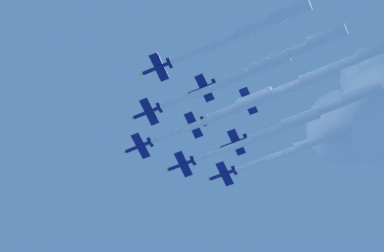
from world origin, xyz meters
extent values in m
cylinder|color=navy|center=(17.30, 4.06, 177.47)|extent=(9.08, 3.32, 1.38)
cone|color=yellow|center=(22.23, 5.17, 177.47)|extent=(1.56, 1.57, 1.31)
cylinder|color=black|center=(12.67, 3.03, 177.47)|extent=(0.81, 1.14, 1.04)
ellipsoid|color=black|center=(19.27, 4.36, 177.92)|extent=(2.06, 1.32, 0.88)
cube|color=navy|center=(16.77, 3.96, 177.43)|extent=(4.39, 8.44, 2.70)
cube|color=yellow|center=(15.98, 7.52, 178.67)|extent=(2.40, 1.18, 0.31)
cube|color=yellow|center=(17.58, 0.36, 176.32)|extent=(2.40, 1.18, 0.31)
cube|color=navy|center=(13.61, 3.24, 177.47)|extent=(1.75, 3.24, 1.07)
cube|color=yellow|center=(13.68, 2.96, 178.38)|extent=(1.52, 0.98, 1.85)
cylinder|color=white|center=(7.72, 1.92, 177.47)|extent=(11.10, 4.12, 1.76)
cylinder|color=white|center=(-1.54, -0.44, 177.38)|extent=(11.29, 4.98, 2.64)
cylinder|color=white|center=(-10.95, -2.15, 177.51)|extent=(11.49, 5.84, 3.52)
cylinder|color=white|center=(-20.36, -3.82, 177.64)|extent=(11.68, 6.69, 4.40)
cylinder|color=navy|center=(6.11, 12.85, 176.24)|extent=(9.08, 3.44, 1.39)
cone|color=yellow|center=(11.02, 14.02, 176.24)|extent=(1.57, 1.58, 1.32)
cylinder|color=black|center=(1.49, 11.74, 176.24)|extent=(0.83, 1.15, 1.04)
ellipsoid|color=black|center=(8.07, 13.17, 176.68)|extent=(2.07, 1.35, 0.88)
cube|color=navy|center=(5.58, 12.74, 176.19)|extent=(4.49, 8.44, 2.74)
cube|color=yellow|center=(4.74, 16.27, 177.45)|extent=(2.40, 1.21, 0.31)
cube|color=yellow|center=(6.44, 9.15, 175.06)|extent=(2.40, 1.21, 0.31)
cube|color=navy|center=(2.44, 11.97, 176.24)|extent=(1.79, 3.25, 1.09)
cube|color=yellow|center=(2.50, 11.68, 177.14)|extent=(1.53, 1.01, 1.84)
cylinder|color=white|center=(-3.47, 10.55, 176.24)|extent=(11.15, 4.29, 1.76)
cylinder|color=white|center=(-12.75, 8.04, 176.15)|extent=(11.36, 5.15, 2.65)
cylinder|color=white|center=(-22.18, 6.19, 176.27)|extent=(11.56, 6.00, 3.53)
cylinder|color=white|center=(-31.62, 4.36, 176.41)|extent=(11.77, 6.86, 4.41)
cylinder|color=navy|center=(11.19, -8.78, 176.07)|extent=(9.08, 3.46, 1.41)
cone|color=yellow|center=(16.10, -7.61, 176.07)|extent=(1.58, 1.61, 1.34)
cylinder|color=black|center=(6.57, -9.88, 176.07)|extent=(0.83, 1.17, 1.06)
ellipsoid|color=black|center=(13.16, -8.48, 176.51)|extent=(2.07, 1.36, 0.90)
cube|color=navy|center=(10.66, -8.89, 176.03)|extent=(4.46, 8.34, 3.04)
cube|color=yellow|center=(9.83, -5.40, 177.43)|extent=(2.40, 1.21, 0.34)
cube|color=yellow|center=(11.50, -12.43, 174.76)|extent=(2.40, 1.21, 0.34)
cube|color=navy|center=(7.51, -9.66, 176.07)|extent=(1.77, 3.21, 1.20)
cube|color=yellow|center=(7.59, -9.98, 176.97)|extent=(1.54, 1.07, 1.82)
cylinder|color=white|center=(1.55, -11.08, 176.07)|extent=(11.29, 4.34, 1.80)
cylinder|color=white|center=(-7.84, -13.60, 175.97)|extent=(11.50, 5.21, 2.70)
cylinder|color=white|center=(-17.38, -15.48, 176.11)|extent=(11.70, 6.09, 3.60)
cylinder|color=white|center=(-26.93, -17.32, 176.27)|extent=(11.91, 6.96, 4.50)
cylinder|color=navy|center=(0.00, 0.00, 177.68)|extent=(9.08, 3.40, 1.38)
cone|color=yellow|center=(4.92, 1.15, 177.68)|extent=(1.57, 1.58, 1.31)
cylinder|color=black|center=(-4.62, -1.08, 177.68)|extent=(0.82, 1.15, 1.04)
ellipsoid|color=black|center=(1.96, 0.31, 178.13)|extent=(2.06, 1.34, 0.88)
cube|color=navy|center=(-0.53, -0.11, 177.63)|extent=(4.47, 8.45, 2.69)
cube|color=yellow|center=(-1.36, 3.44, 178.87)|extent=(2.40, 1.20, 0.31)
cube|color=yellow|center=(0.31, -3.70, 176.53)|extent=(2.40, 1.20, 0.31)
cube|color=navy|center=(-3.68, -0.86, 177.68)|extent=(1.77, 3.25, 1.07)
cube|color=yellow|center=(-3.61, -1.14, 178.59)|extent=(1.52, 0.99, 1.85)
cylinder|color=white|center=(-9.85, -2.31, 177.68)|extent=(11.74, 4.37, 1.76)
cylinder|color=white|center=(-19.64, -4.90, 177.59)|extent=(11.94, 5.23, 2.64)
cylinder|color=white|center=(-29.59, -6.83, 177.72)|extent=(12.14, 6.09, 3.52)
cylinder|color=white|center=(-39.55, -8.73, 177.85)|extent=(12.34, 6.94, 4.40)
cylinder|color=navy|center=(-5.08, 21.63, 178.68)|extent=(9.07, 3.48, 1.37)
cone|color=yellow|center=(-0.18, 22.84, 178.68)|extent=(1.57, 1.58, 1.30)
cylinder|color=black|center=(-9.69, 20.49, 178.68)|extent=(0.83, 1.14, 1.03)
ellipsoid|color=black|center=(-3.12, 21.97, 179.13)|extent=(2.07, 1.35, 0.87)
cube|color=navy|center=(-5.61, 21.51, 178.64)|extent=(4.55, 8.49, 2.59)
cube|color=yellow|center=(-6.48, 25.07, 179.83)|extent=(2.40, 1.23, 0.30)
cube|color=yellow|center=(-4.72, 17.92, 177.58)|extent=(2.40, 1.23, 0.30)
cube|color=navy|center=(-8.75, 20.73, 178.68)|extent=(1.81, 3.26, 1.03)
cube|color=yellow|center=(-8.68, 20.46, 179.59)|extent=(1.52, 0.99, 1.85)
cylinder|color=white|center=(-14.86, 19.22, 178.68)|extent=(11.64, 4.46, 1.75)
cylinder|color=white|center=(-24.56, 16.54, 178.60)|extent=(11.85, 5.31, 2.62)
cylinder|color=white|center=(-34.41, 14.52, 178.72)|extent=(12.06, 6.16, 3.50)
cylinder|color=white|center=(-44.27, 12.53, 178.85)|extent=(12.27, 7.01, 4.37)
cylinder|color=navy|center=(5.08, -21.63, 178.51)|extent=(9.08, 3.39, 1.37)
cone|color=yellow|center=(10.00, -20.48, 178.51)|extent=(1.56, 1.57, 1.31)
cylinder|color=black|center=(0.46, -22.71, 178.51)|extent=(0.82, 1.14, 1.03)
ellipsoid|color=black|center=(7.04, -21.31, 178.96)|extent=(2.06, 1.34, 0.87)
cube|color=navy|center=(4.55, -21.74, 178.46)|extent=(4.47, 8.47, 2.60)
cube|color=yellow|center=(3.72, -18.17, 179.66)|extent=(2.40, 1.20, 0.30)
cube|color=yellow|center=(5.40, -25.34, 177.40)|extent=(2.40, 1.20, 0.30)
cube|color=navy|center=(1.40, -22.49, 178.51)|extent=(1.78, 3.26, 1.03)
cube|color=yellow|center=(1.46, -22.76, 179.42)|extent=(1.52, 0.97, 1.85)
cylinder|color=white|center=(-4.66, -23.91, 178.51)|extent=(11.49, 4.30, 1.75)
cylinder|color=white|center=(-14.23, -26.45, 178.42)|extent=(11.69, 5.15, 2.62)
cylinder|color=white|center=(-23.97, -28.32, 178.55)|extent=(11.89, 6.00, 3.50)
cylinder|color=white|center=(-33.70, -30.17, 178.67)|extent=(12.09, 6.86, 4.37)
cylinder|color=navy|center=(-11.19, 8.78, 177.13)|extent=(9.08, 3.34, 1.39)
cone|color=yellow|center=(-6.27, 9.90, 177.13)|extent=(1.56, 1.57, 1.32)
cylinder|color=black|center=(-15.82, 7.73, 177.13)|extent=(0.82, 1.15, 1.04)
ellipsoid|color=black|center=(-9.23, 9.08, 177.58)|extent=(2.06, 1.33, 0.88)
cube|color=navy|center=(-11.72, 8.68, 177.08)|extent=(4.41, 8.43, 2.74)
cube|color=yellow|center=(-12.53, 12.23, 178.34)|extent=(2.40, 1.19, 0.31)
cube|color=yellow|center=(-10.91, 5.09, 175.96)|extent=(2.40, 1.19, 0.31)
cube|color=navy|center=(-14.88, 7.95, 177.13)|extent=(1.75, 3.24, 1.09)
cube|color=yellow|center=(-14.81, 7.66, 178.03)|extent=(1.52, 1.00, 1.84)
cylinder|color=white|center=(-20.69, 6.63, 177.13)|extent=(10.92, 4.11, 1.76)
cylinder|color=white|center=(-29.78, 4.27, 177.04)|extent=(11.11, 4.97, 2.65)
cylinder|color=white|center=(-39.02, 2.58, 177.17)|extent=(11.31, 5.83, 3.53)
cylinder|color=white|center=(-48.27, 0.91, 177.30)|extent=(11.50, 6.69, 4.41)
cylinder|color=navy|center=(-6.11, -12.85, 177.09)|extent=(9.09, 3.38, 1.40)
cone|color=yellow|center=(-1.19, -11.72, 177.09)|extent=(1.56, 1.59, 1.33)
cylinder|color=black|center=(-10.74, -13.91, 177.09)|extent=(0.82, 1.16, 1.05)
ellipsoid|color=black|center=(-4.15, -12.56, 177.53)|extent=(2.06, 1.34, 0.89)
cube|color=navy|center=(-6.64, -12.95, 177.05)|extent=(4.41, 8.37, 2.93)
cube|color=yellow|center=(-7.45, -9.43, 178.39)|extent=(2.40, 1.19, 0.33)
cube|color=yellow|center=(-5.83, -16.51, 175.83)|extent=(2.40, 1.19, 0.33)
cube|color=navy|center=(-9.80, -13.69, 177.09)|extent=(1.75, 3.22, 1.16)
cube|color=yellow|center=(-9.73, -14.00, 177.99)|extent=(1.53, 1.04, 1.83)
cylinder|color=white|center=(-15.95, -15.10, 177.09)|extent=(11.71, 4.33, 1.79)
cylinder|color=white|center=(-25.72, -17.63, 176.99)|extent=(11.91, 5.20, 2.68)
cylinder|color=white|center=(-35.64, -19.50, 177.13)|extent=(12.11, 6.07, 3.57)
cylinder|color=white|center=(-45.57, -21.35, 177.28)|extent=(12.30, 6.94, 4.47)
cylinder|color=navy|center=(-17.30, -4.06, 179.15)|extent=(9.08, 3.40, 1.39)
cone|color=yellow|center=(-12.38, -2.92, 179.15)|extent=(1.57, 1.58, 1.32)
cylinder|color=black|center=(-21.93, -5.14, 179.15)|extent=(0.82, 1.15, 1.05)
ellipsoid|color=black|center=(-15.34, -3.76, 179.60)|extent=(2.06, 1.34, 0.89)
cube|color=navy|center=(-17.83, -4.17, 179.11)|extent=(4.44, 8.41, 2.82)
cube|color=yellow|center=(-18.65, -0.64, 180.40)|extent=(2.40, 1.20, 0.32)
cube|color=yellow|center=(-17.00, -7.75, 177.94)|extent=(2.40, 1.20, 0.32)
cube|color=navy|center=(-20.99, -4.92, 179.15)|extent=(1.77, 3.23, 1.12)
cube|color=yellow|center=(-20.92, -5.22, 180.05)|extent=(1.53, 1.02, 1.84)
cylinder|color=white|center=(-27.09, -6.34, 179.15)|extent=(11.59, 4.33, 1.77)
cylinder|color=white|center=(-36.76, -8.88, 179.06)|extent=(11.79, 5.19, 2.66)
cylinder|color=white|center=(-46.58, -10.76, 179.19)|extent=(12.00, 6.06, 3.55)
cylinder|color=white|center=(-56.40, -12.62, 179.33)|extent=(12.20, 6.92, 4.43)
sphere|color=white|center=(-31.01, -38.03, 189.82)|extent=(24.16, 24.16, 24.16)
sphere|color=white|center=(-45.21, -33.33, 198.33)|extent=(18.99, 18.99, 18.99)
camera|label=1|loc=(-93.19, 114.09, -10.40)|focal=75.58mm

